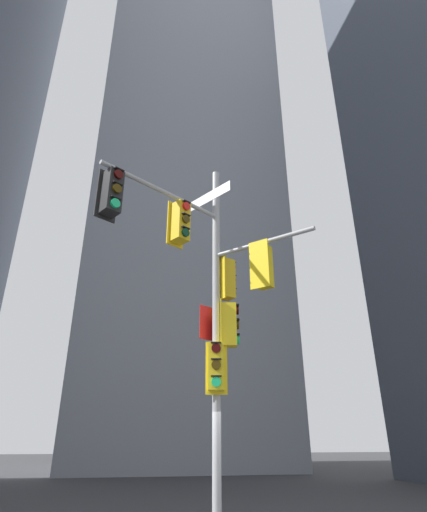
% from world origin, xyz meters
% --- Properties ---
extents(building_mid_block, '(15.31, 15.31, 51.43)m').
position_xyz_m(building_mid_block, '(1.90, 25.19, 25.71)').
color(building_mid_block, '#9399A3').
rests_on(building_mid_block, ground).
extents(signal_pole_assembly, '(4.70, 2.44, 8.63)m').
position_xyz_m(signal_pole_assembly, '(-0.27, -0.43, 5.13)').
color(signal_pole_assembly, '#9EA0A3').
rests_on(signal_pole_assembly, ground).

